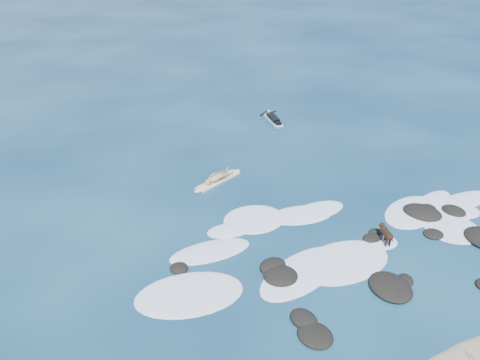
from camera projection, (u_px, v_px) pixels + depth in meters
ground at (332, 237)px, 19.65m from camera, size 160.00×160.00×0.00m
reef_rocks at (394, 255)px, 18.50m from camera, size 11.89×6.04×0.41m
breaking_foam at (333, 237)px, 19.58m from camera, size 15.70×6.31×0.12m
standing_surfer_rig at (218, 168)px, 23.24m from camera, size 2.75×1.38×1.63m
paddling_surfer_rig at (273, 118)px, 30.04m from camera, size 1.03×2.29×0.40m
dog at (386, 233)px, 19.04m from camera, size 0.45×1.07×0.69m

